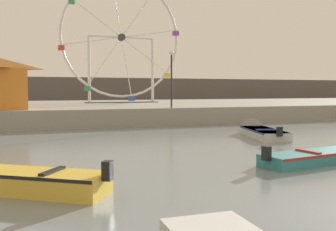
% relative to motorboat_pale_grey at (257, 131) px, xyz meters
% --- Properties ---
extents(quay_promenade, '(110.00, 22.81, 1.23)m').
position_rel_motorboat_pale_grey_xyz_m(quay_promenade, '(-5.23, 18.00, 0.38)').
color(quay_promenade, gray).
rests_on(quay_promenade, ground_plane).
extents(distant_town_skyline, '(140.00, 3.00, 4.40)m').
position_rel_motorboat_pale_grey_xyz_m(distant_town_skyline, '(-5.23, 41.65, 1.97)').
color(distant_town_skyline, '#564C47').
rests_on(distant_town_skyline, ground_plane).
extents(motorboat_pale_grey, '(2.56, 5.19, 1.31)m').
position_rel_motorboat_pale_grey_xyz_m(motorboat_pale_grey, '(0.00, 0.00, 0.00)').
color(motorboat_pale_grey, silver).
rests_on(motorboat_pale_grey, ground_plane).
extents(motorboat_mustard_yellow, '(4.20, 3.39, 1.12)m').
position_rel_motorboat_pale_grey_xyz_m(motorboat_mustard_yellow, '(-12.08, -7.63, 0.05)').
color(motorboat_mustard_yellow, gold).
rests_on(motorboat_mustard_yellow, ground_plane).
extents(ferris_wheel_white_frame, '(12.00, 1.20, 12.32)m').
position_rel_motorboat_pale_grey_xyz_m(ferris_wheel_white_frame, '(-2.86, 19.19, 7.18)').
color(ferris_wheel_white_frame, silver).
rests_on(ferris_wheel_white_frame, quay_promenade).
extents(promenade_lamp_near, '(0.32, 0.32, 3.94)m').
position_rel_motorboat_pale_grey_xyz_m(promenade_lamp_near, '(-2.31, 7.00, 3.57)').
color(promenade_lamp_near, '#2D2D33').
rests_on(promenade_lamp_near, quay_promenade).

